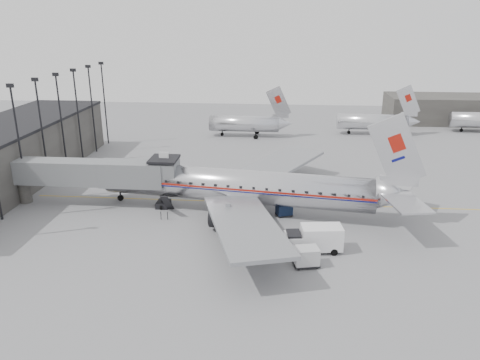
% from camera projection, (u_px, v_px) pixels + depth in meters
% --- Properties ---
extents(ground, '(160.00, 160.00, 0.00)m').
position_uv_depth(ground, '(233.00, 221.00, 55.40)').
color(ground, slate).
rests_on(ground, ground).
extents(terminal, '(12.00, 46.00, 8.00)m').
position_uv_depth(terminal, '(2.00, 158.00, 66.29)').
color(terminal, '#393734').
rests_on(terminal, ground).
extents(hangar, '(30.00, 12.00, 6.00)m').
position_uv_depth(hangar, '(454.00, 109.00, 107.22)').
color(hangar, '#393734').
rests_on(hangar, ground).
extents(apron_line, '(60.00, 0.15, 0.01)m').
position_uv_depth(apron_line, '(261.00, 203.00, 60.80)').
color(apron_line, gold).
rests_on(apron_line, ground).
extents(jet_bridge, '(21.00, 6.20, 7.10)m').
position_uv_depth(jet_bridge, '(104.00, 174.00, 58.85)').
color(jet_bridge, '#5D5F62').
rests_on(jet_bridge, ground).
extents(floodlight_masts, '(0.90, 42.25, 15.25)m').
position_uv_depth(floodlight_masts, '(52.00, 124.00, 67.15)').
color(floodlight_masts, black).
rests_on(floodlight_masts, ground).
extents(distant_aircraft_near, '(16.39, 3.20, 10.26)m').
position_uv_depth(distant_aircraft_near, '(245.00, 123.00, 94.19)').
color(distant_aircraft_near, silver).
rests_on(distant_aircraft_near, ground).
extents(distant_aircraft_mid, '(16.39, 3.20, 10.26)m').
position_uv_depth(distant_aircraft_mid, '(373.00, 121.00, 95.83)').
color(distant_aircraft_mid, silver).
rests_on(distant_aircraft_mid, ground).
extents(airliner, '(41.61, 38.32, 13.20)m').
position_uv_depth(airliner, '(242.00, 186.00, 56.96)').
color(airliner, silver).
rests_on(airliner, ground).
extents(service_van, '(6.05, 2.91, 2.74)m').
position_uv_depth(service_van, '(314.00, 238.00, 47.73)').
color(service_van, white).
rests_on(service_van, ground).
extents(baggage_cart_navy, '(2.26, 1.99, 1.48)m').
position_uv_depth(baggage_cart_navy, '(284.00, 210.00, 56.54)').
color(baggage_cart_navy, black).
rests_on(baggage_cart_navy, ground).
extents(baggage_cart_white, '(2.75, 2.32, 1.90)m').
position_uv_depth(baggage_cart_white, '(306.00, 256.00, 44.99)').
color(baggage_cart_white, '#B9B9BB').
rests_on(baggage_cart_white, ground).
extents(ramp_worker, '(0.70, 0.59, 1.62)m').
position_uv_depth(ramp_worker, '(232.00, 231.00, 50.69)').
color(ramp_worker, yellow).
rests_on(ramp_worker, ground).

